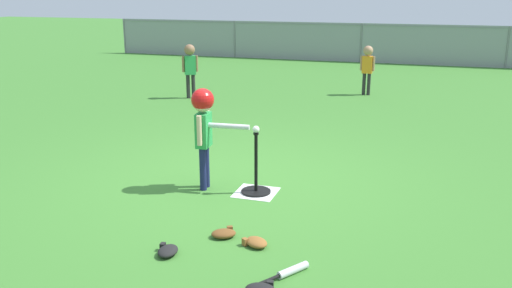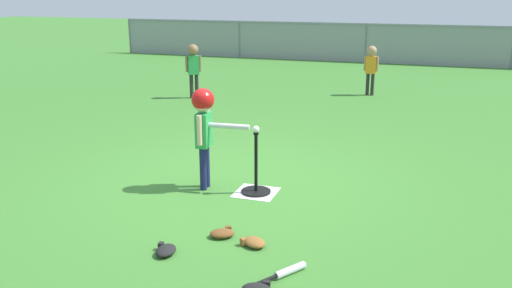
{
  "view_description": "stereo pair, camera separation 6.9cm",
  "coord_description": "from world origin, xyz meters",
  "px_view_note": "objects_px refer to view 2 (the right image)",
  "views": [
    {
      "loc": [
        2.03,
        -5.55,
        2.14
      ],
      "look_at": [
        0.34,
        -0.32,
        0.55
      ],
      "focal_mm": 37.94,
      "sensor_mm": 36.0,
      "label": 1
    },
    {
      "loc": [
        2.1,
        -5.53,
        2.14
      ],
      "look_at": [
        0.34,
        -0.32,
        0.55
      ],
      "focal_mm": 37.94,
      "sensor_mm": 36.0,
      "label": 2
    }
  ],
  "objects_px": {
    "batting_tee": "(256,183)",
    "batter_child": "(204,118)",
    "baseball_on_tee": "(256,129)",
    "fielder_deep_left": "(193,64)",
    "glove_outfield_drop": "(222,233)",
    "glove_tossed_aside": "(166,250)",
    "fielder_near_right": "(371,64)",
    "spare_bat_silver": "(284,273)",
    "glove_near_bats": "(254,242)"
  },
  "relations": [
    {
      "from": "fielder_deep_left",
      "to": "batting_tee",
      "type": "bearing_deg",
      "value": -58.07
    },
    {
      "from": "batting_tee",
      "to": "baseball_on_tee",
      "type": "xyz_separation_m",
      "value": [
        -0.0,
        0.0,
        0.6
      ]
    },
    {
      "from": "batting_tee",
      "to": "glove_tossed_aside",
      "type": "distance_m",
      "value": 1.6
    },
    {
      "from": "baseball_on_tee",
      "to": "fielder_deep_left",
      "type": "bearing_deg",
      "value": 121.93
    },
    {
      "from": "glove_outfield_drop",
      "to": "glove_tossed_aside",
      "type": "bearing_deg",
      "value": -125.67
    },
    {
      "from": "glove_near_bats",
      "to": "spare_bat_silver",
      "type": "bearing_deg",
      "value": -46.68
    },
    {
      "from": "glove_near_bats",
      "to": "glove_tossed_aside",
      "type": "relative_size",
      "value": 1.17
    },
    {
      "from": "glove_tossed_aside",
      "to": "glove_outfield_drop",
      "type": "bearing_deg",
      "value": 54.33
    },
    {
      "from": "batting_tee",
      "to": "baseball_on_tee",
      "type": "relative_size",
      "value": 9.11
    },
    {
      "from": "baseball_on_tee",
      "to": "batter_child",
      "type": "xyz_separation_m",
      "value": [
        -0.57,
        -0.04,
        0.09
      ]
    },
    {
      "from": "batting_tee",
      "to": "glove_near_bats",
      "type": "bearing_deg",
      "value": -72.13
    },
    {
      "from": "batter_child",
      "to": "glove_near_bats",
      "type": "height_order",
      "value": "batter_child"
    },
    {
      "from": "baseball_on_tee",
      "to": "spare_bat_silver",
      "type": "distance_m",
      "value": 1.91
    },
    {
      "from": "batting_tee",
      "to": "glove_outfield_drop",
      "type": "bearing_deg",
      "value": -86.75
    },
    {
      "from": "fielder_deep_left",
      "to": "glove_tossed_aside",
      "type": "relative_size",
      "value": 4.62
    },
    {
      "from": "batter_child",
      "to": "fielder_deep_left",
      "type": "xyz_separation_m",
      "value": [
        -2.3,
        4.65,
        -0.11
      ]
    },
    {
      "from": "batting_tee",
      "to": "fielder_deep_left",
      "type": "bearing_deg",
      "value": 121.93
    },
    {
      "from": "batter_child",
      "to": "glove_tossed_aside",
      "type": "xyz_separation_m",
      "value": [
        0.31,
        -1.54,
        -0.76
      ]
    },
    {
      "from": "fielder_deep_left",
      "to": "glove_tossed_aside",
      "type": "xyz_separation_m",
      "value": [
        2.61,
        -6.19,
        -0.66
      ]
    },
    {
      "from": "spare_bat_silver",
      "to": "glove_near_bats",
      "type": "xyz_separation_m",
      "value": [
        -0.38,
        0.41,
        0.01
      ]
    },
    {
      "from": "spare_bat_silver",
      "to": "glove_tossed_aside",
      "type": "bearing_deg",
      "value": 178.27
    },
    {
      "from": "spare_bat_silver",
      "to": "glove_outfield_drop",
      "type": "relative_size",
      "value": 1.92
    },
    {
      "from": "batter_child",
      "to": "glove_tossed_aside",
      "type": "relative_size",
      "value": 4.82
    },
    {
      "from": "fielder_near_right",
      "to": "spare_bat_silver",
      "type": "relative_size",
      "value": 1.96
    },
    {
      "from": "fielder_near_right",
      "to": "glove_outfield_drop",
      "type": "distance_m",
      "value": 7.21
    },
    {
      "from": "spare_bat_silver",
      "to": "glove_near_bats",
      "type": "distance_m",
      "value": 0.56
    },
    {
      "from": "fielder_deep_left",
      "to": "fielder_near_right",
      "type": "xyz_separation_m",
      "value": [
        3.32,
        1.44,
        -0.04
      ]
    },
    {
      "from": "glove_tossed_aside",
      "to": "glove_outfield_drop",
      "type": "height_order",
      "value": "same"
    },
    {
      "from": "fielder_near_right",
      "to": "batter_child",
      "type": "bearing_deg",
      "value": -99.53
    },
    {
      "from": "fielder_near_right",
      "to": "glove_near_bats",
      "type": "distance_m",
      "value": 7.28
    },
    {
      "from": "baseball_on_tee",
      "to": "glove_outfield_drop",
      "type": "height_order",
      "value": "baseball_on_tee"
    },
    {
      "from": "baseball_on_tee",
      "to": "batter_child",
      "type": "distance_m",
      "value": 0.58
    },
    {
      "from": "batting_tee",
      "to": "glove_near_bats",
      "type": "relative_size",
      "value": 2.48
    },
    {
      "from": "batter_child",
      "to": "fielder_deep_left",
      "type": "height_order",
      "value": "batter_child"
    },
    {
      "from": "batter_child",
      "to": "glove_outfield_drop",
      "type": "bearing_deg",
      "value": -59.57
    },
    {
      "from": "batter_child",
      "to": "baseball_on_tee",
      "type": "bearing_deg",
      "value": 4.36
    },
    {
      "from": "batting_tee",
      "to": "spare_bat_silver",
      "type": "distance_m",
      "value": 1.79
    },
    {
      "from": "batter_child",
      "to": "fielder_near_right",
      "type": "bearing_deg",
      "value": 80.47
    },
    {
      "from": "baseball_on_tee",
      "to": "glove_near_bats",
      "type": "distance_m",
      "value": 1.44
    },
    {
      "from": "glove_outfield_drop",
      "to": "fielder_near_right",
      "type": "bearing_deg",
      "value": 86.92
    },
    {
      "from": "batter_child",
      "to": "fielder_deep_left",
      "type": "bearing_deg",
      "value": 116.31
    },
    {
      "from": "spare_bat_silver",
      "to": "glove_outfield_drop",
      "type": "distance_m",
      "value": 0.86
    },
    {
      "from": "fielder_deep_left",
      "to": "glove_outfield_drop",
      "type": "relative_size",
      "value": 3.99
    },
    {
      "from": "fielder_near_right",
      "to": "glove_near_bats",
      "type": "relative_size",
      "value": 3.73
    },
    {
      "from": "spare_bat_silver",
      "to": "baseball_on_tee",
      "type": "bearing_deg",
      "value": 115.61
    },
    {
      "from": "batting_tee",
      "to": "fielder_near_right",
      "type": "xyz_separation_m",
      "value": [
        0.45,
        6.05,
        0.55
      ]
    },
    {
      "from": "spare_bat_silver",
      "to": "glove_outfield_drop",
      "type": "bearing_deg",
      "value": 145.58
    },
    {
      "from": "batting_tee",
      "to": "batter_child",
      "type": "xyz_separation_m",
      "value": [
        -0.57,
        -0.04,
        0.69
      ]
    },
    {
      "from": "baseball_on_tee",
      "to": "glove_outfield_drop",
      "type": "bearing_deg",
      "value": -86.75
    },
    {
      "from": "baseball_on_tee",
      "to": "batter_child",
      "type": "height_order",
      "value": "batter_child"
    }
  ]
}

